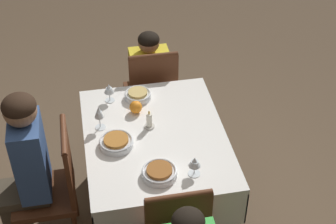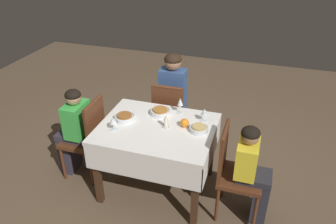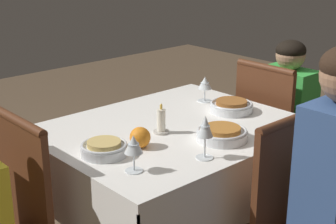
# 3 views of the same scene
# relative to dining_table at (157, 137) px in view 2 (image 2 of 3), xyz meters

# --- Properties ---
(ground_plane) EXTENTS (8.00, 8.00, 0.00)m
(ground_plane) POSITION_rel_dining_table_xyz_m (0.00, 0.00, -0.65)
(ground_plane) COLOR brown
(dining_table) EXTENTS (1.11, 0.89, 0.76)m
(dining_table) POSITION_rel_dining_table_xyz_m (0.00, 0.00, 0.00)
(dining_table) COLOR white
(dining_table) RESTS_ON ground_plane
(chair_south) EXTENTS (0.39, 0.40, 0.94)m
(chair_south) POSITION_rel_dining_table_xyz_m (0.07, -0.66, -0.14)
(chair_south) COLOR #562D19
(chair_south) RESTS_ON ground_plane
(chair_east) EXTENTS (0.40, 0.39, 0.94)m
(chair_east) POSITION_rel_dining_table_xyz_m (0.77, 0.01, -0.14)
(chair_east) COLOR #562D19
(chair_east) RESTS_ON ground_plane
(chair_west) EXTENTS (0.40, 0.39, 0.94)m
(chair_west) POSITION_rel_dining_table_xyz_m (-0.77, 0.10, -0.14)
(chair_west) COLOR #562D19
(chair_west) RESTS_ON ground_plane
(person_adult_denim) EXTENTS (0.30, 0.34, 1.23)m
(person_adult_denim) POSITION_rel_dining_table_xyz_m (0.07, -0.81, 0.05)
(person_adult_denim) COLOR #4C4233
(person_adult_denim) RESTS_ON ground_plane
(person_child_green) EXTENTS (0.33, 0.30, 1.03)m
(person_child_green) POSITION_rel_dining_table_xyz_m (0.94, 0.01, -0.08)
(person_child_green) COLOR #383342
(person_child_green) RESTS_ON ground_plane
(person_child_yellow) EXTENTS (0.33, 0.30, 0.99)m
(person_child_yellow) POSITION_rel_dining_table_xyz_m (-0.94, 0.10, -0.10)
(person_child_yellow) COLOR #282833
(person_child_yellow) RESTS_ON ground_plane
(bowl_south) EXTENTS (0.21, 0.21, 0.06)m
(bowl_south) POSITION_rel_dining_table_xyz_m (0.05, -0.25, 0.14)
(bowl_south) COLOR silver
(bowl_south) RESTS_ON dining_table
(wine_glass_south) EXTENTS (0.07, 0.07, 0.17)m
(wine_glass_south) POSITION_rel_dining_table_xyz_m (-0.14, -0.33, 0.23)
(wine_glass_south) COLOR white
(wine_glass_south) RESTS_ON dining_table
(bowl_east) EXTENTS (0.21, 0.21, 0.06)m
(bowl_east) POSITION_rel_dining_table_xyz_m (0.35, -0.04, 0.14)
(bowl_east) COLOR silver
(bowl_east) RESTS_ON dining_table
(wine_glass_east) EXTENTS (0.07, 0.07, 0.13)m
(wine_glass_east) POSITION_rel_dining_table_xyz_m (0.37, 0.16, 0.20)
(wine_glass_east) COLOR white
(wine_glass_east) RESTS_ON dining_table
(bowl_west) EXTENTS (0.18, 0.18, 0.06)m
(bowl_west) POSITION_rel_dining_table_xyz_m (-0.40, -0.05, 0.14)
(bowl_west) COLOR silver
(bowl_west) RESTS_ON dining_table
(wine_glass_west) EXTENTS (0.07, 0.07, 0.14)m
(wine_glass_west) POSITION_rel_dining_table_xyz_m (-0.41, -0.24, 0.21)
(wine_glass_west) COLOR white
(wine_glass_west) RESTS_ON dining_table
(candle_centerpiece) EXTENTS (0.07, 0.07, 0.13)m
(candle_centerpiece) POSITION_rel_dining_table_xyz_m (-0.09, -0.02, 0.16)
(candle_centerpiece) COLOR beige
(candle_centerpiece) RESTS_ON dining_table
(orange_fruit) EXTENTS (0.08, 0.08, 0.08)m
(orange_fruit) POSITION_rel_dining_table_xyz_m (-0.25, -0.09, 0.16)
(orange_fruit) COLOR orange
(orange_fruit) RESTS_ON dining_table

